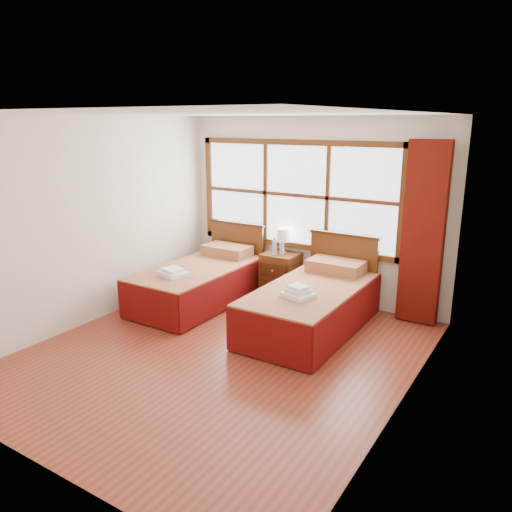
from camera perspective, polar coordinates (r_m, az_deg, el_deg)
The scene contains 15 objects.
floor at distance 5.72m, azimuth -4.00°, elevation -11.09°, with size 4.50×4.50×0.00m, color brown.
ceiling at distance 5.13m, azimuth -4.55°, elevation 15.92°, with size 4.50×4.50×0.00m, color white.
wall_back at distance 7.18m, azimuth 6.45°, elevation 5.24°, with size 4.00×4.00×0.00m, color silver.
wall_left at distance 6.64m, azimuth -18.36°, elevation 3.74°, with size 4.50×4.50×0.00m, color silver.
wall_right at distance 4.43m, azimuth 17.10°, elevation -1.62°, with size 4.50×4.50×0.00m, color silver.
window at distance 7.22m, azimuth 4.57°, elevation 6.95°, with size 3.16×0.06×1.56m.
curtain at distance 6.55m, azimuth 18.58°, elevation 2.41°, with size 0.50×0.16×2.30m, color #5C1009.
bed_left at distance 7.18m, azimuth -6.34°, elevation -2.91°, with size 1.05×2.07×1.02m.
bed_right at distance 6.28m, azimuth 6.51°, elevation -5.50°, with size 1.08×2.10×1.05m.
nightstand at distance 7.35m, azimuth 2.83°, elevation -2.23°, with size 0.50×0.49×0.66m.
towels_left at distance 6.71m, azimuth -9.46°, elevation -1.86°, with size 0.40×0.37×0.10m.
towels_right at distance 5.79m, azimuth 4.85°, elevation -4.19°, with size 0.39×0.36×0.14m.
lamp at distance 7.22m, azimuth 3.15°, elevation 2.32°, with size 0.19×0.19×0.37m.
bottle_near at distance 7.17m, azimuth 2.12°, elevation 1.06°, with size 0.07×0.07×0.25m.
bottle_far at distance 7.19m, azimuth 2.98°, elevation 1.11°, with size 0.07×0.07×0.26m.
Camera 1 is at (3.05, -4.13, 2.53)m, focal length 35.00 mm.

